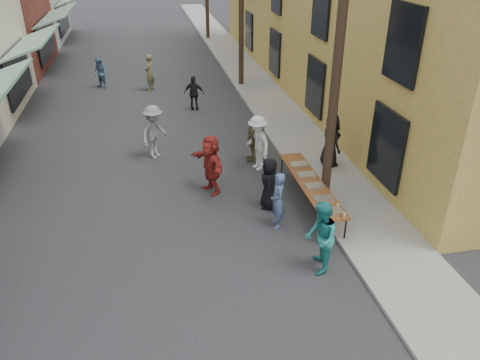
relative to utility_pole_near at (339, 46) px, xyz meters
name	(u,v)px	position (x,y,z in m)	size (l,w,h in m)	color
ground	(189,289)	(-4.30, -3.00, -4.50)	(120.00, 120.00, 0.00)	#28282B
sidewalk	(254,84)	(0.70, 12.00, -4.45)	(2.20, 60.00, 0.10)	gray
utility_pole_near	(339,46)	(0.00, 0.00, 0.00)	(0.26, 0.26, 9.00)	#2D2116
serving_table	(311,184)	(-0.50, -0.12, -3.79)	(0.70, 4.00, 0.75)	brown
catering_tray_sausage	(333,212)	(-0.50, -1.77, -3.71)	(0.50, 0.33, 0.08)	maroon
catering_tray_foil_b	(324,199)	(-0.50, -1.12, -3.71)	(0.50, 0.33, 0.08)	#B2B2B7
catering_tray_buns	(315,186)	(-0.50, -0.42, -3.71)	(0.50, 0.33, 0.08)	tan
catering_tray_foil_d	(306,175)	(-0.50, 0.28, -3.71)	(0.50, 0.33, 0.08)	#B2B2B7
catering_tray_buns_end	(299,165)	(-0.50, 0.98, -3.71)	(0.50, 0.33, 0.08)	tan
condiment_jar_a	(329,219)	(-0.72, -2.07, -3.71)	(0.07, 0.07, 0.08)	#A57F26
condiment_jar_b	(327,217)	(-0.72, -1.97, -3.71)	(0.07, 0.07, 0.08)	#A57F26
condiment_jar_c	(326,215)	(-0.72, -1.87, -3.71)	(0.07, 0.07, 0.08)	#A57F26
cup_stack	(344,215)	(-0.30, -2.02, -3.69)	(0.08, 0.08, 0.12)	tan
guest_front_a	(269,184)	(-1.68, 0.04, -3.74)	(0.75, 0.48, 1.53)	black
guest_front_b	(278,201)	(-1.71, -0.95, -3.72)	(0.57, 0.38, 1.57)	#4B6492
guest_front_c	(320,238)	(-1.27, -2.93, -3.60)	(0.87, 0.68, 1.79)	teal
guest_front_d	(258,143)	(-1.42, 2.52, -3.58)	(1.19, 0.69, 1.85)	silver
guest_front_e	(252,140)	(-1.46, 3.18, -3.73)	(0.91, 0.38, 1.55)	#5D6239
guest_queue_back	(211,164)	(-3.15, 1.30, -3.59)	(1.69, 0.54, 1.82)	maroon
server	(331,140)	(0.96, 2.13, -3.52)	(0.86, 0.56, 1.76)	black
passerby_left	(154,132)	(-4.71, 4.13, -3.56)	(1.22, 0.70, 1.88)	gray
passerby_mid	(194,93)	(-2.78, 8.75, -3.74)	(0.90, 0.37, 1.53)	black
passerby_right	(149,73)	(-4.60, 12.10, -3.62)	(0.64, 0.42, 1.77)	olive
passerby_far	(100,73)	(-7.02, 12.98, -3.75)	(0.73, 0.57, 1.49)	#446885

